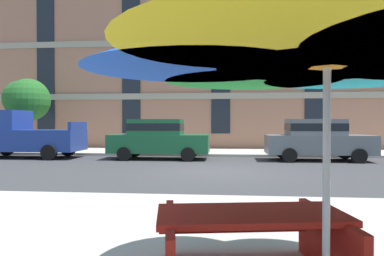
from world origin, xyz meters
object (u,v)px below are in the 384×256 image
at_px(sedan_green, 159,138).
at_px(picnic_table, 251,241).
at_px(sedan_gray, 317,138).
at_px(pickup_blue, 21,136).
at_px(patio_umbrella, 327,44).
at_px(street_tree_left, 26,100).

height_order(sedan_green, picnic_table, sedan_green).
bearing_deg(sedan_gray, pickup_blue, 180.00).
bearing_deg(patio_umbrella, street_tree_left, 126.93).
height_order(street_tree_left, picnic_table, street_tree_left).
height_order(sedan_gray, patio_umbrella, patio_umbrella).
distance_m(street_tree_left, picnic_table, 18.73).
xyz_separation_m(sedan_gray, picnic_table, (-3.67, -12.12, -0.46)).
bearing_deg(picnic_table, patio_umbrella, -46.66).
bearing_deg(picnic_table, pickup_blue, 128.57).
height_order(patio_umbrella, picnic_table, patio_umbrella).
relative_size(sedan_gray, patio_umbrella, 1.13).
height_order(pickup_blue, patio_umbrella, patio_umbrella).
relative_size(sedan_green, street_tree_left, 1.09).
height_order(pickup_blue, sedan_green, pickup_blue).
xyz_separation_m(sedan_green, sedan_gray, (6.89, 0.00, 0.00)).
xyz_separation_m(pickup_blue, sedan_green, (6.45, -0.00, -0.08)).
height_order(pickup_blue, street_tree_left, street_tree_left).
bearing_deg(patio_umbrella, pickup_blue, 128.81).
bearing_deg(patio_umbrella, picnic_table, 133.34).
height_order(pickup_blue, sedan_gray, pickup_blue).
height_order(sedan_green, street_tree_left, street_tree_left).
distance_m(sedan_green, street_tree_left, 8.57).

